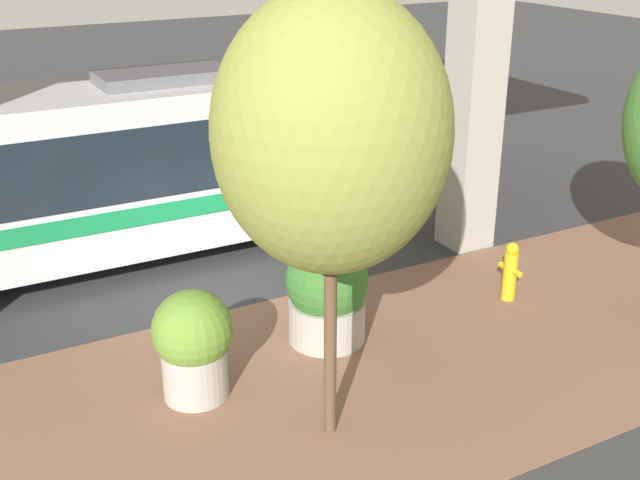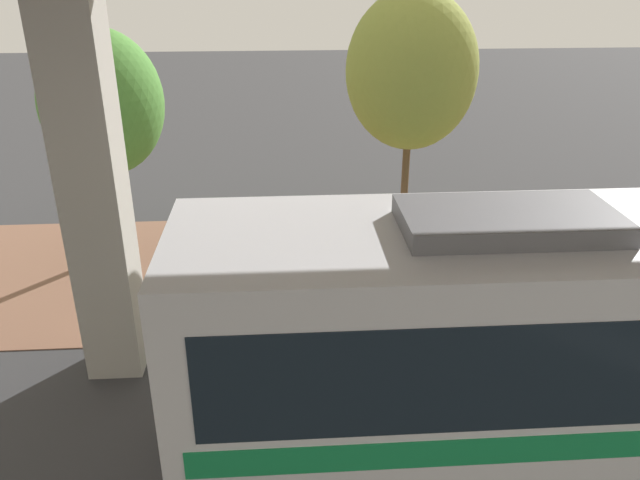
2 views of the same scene
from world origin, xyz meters
The scene contains 7 objects.
ground_plane centered at (0.00, 0.00, 0.00)m, with size 80.00×80.00×0.00m, color #38383A.
sidewalk_strip centered at (-3.00, 0.00, 0.01)m, with size 6.00×40.00×0.02m.
bus centered at (3.17, 0.89, 2.06)m, with size 2.77×10.26×3.81m.
fire_hydrant centered at (-2.05, -4.76, 0.58)m, with size 0.54×0.26×1.15m.
planter_front centered at (-1.77, -1.07, 0.87)m, with size 1.36×1.36×1.79m.
planter_middle centered at (-2.30, 1.45, 0.90)m, with size 1.18×1.18×1.71m.
street_tree_near centered at (-4.01, 0.12, 4.25)m, with size 2.90×2.90×6.00m.
Camera 1 is at (-12.11, 4.68, 6.73)m, focal length 45.00 mm.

